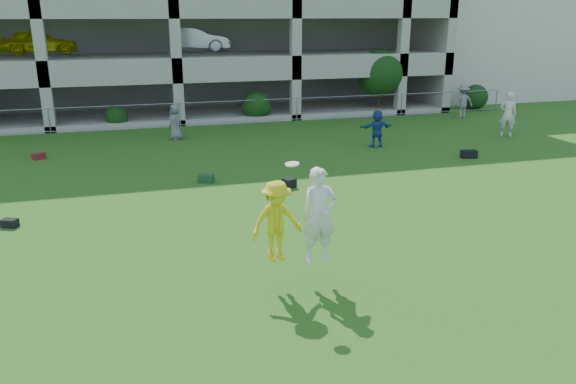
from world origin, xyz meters
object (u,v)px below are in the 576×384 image
object	(u,v)px
frisbee_contest	(293,219)
stucco_building	(486,19)
bystander_c	(175,122)
bystander_d	(377,128)
parking_garage	(161,2)
bystander_e	(508,114)
bystander_f	(463,101)
crate_d	(289,183)

from	to	relation	value
frisbee_contest	stucco_building	bearing A→B (deg)	50.11
bystander_c	frisbee_contest	xyz separation A→B (m)	(1.04, -14.87, 0.66)
bystander_d	parking_garage	xyz separation A→B (m)	(-7.47, 15.43, 5.24)
bystander_d	frisbee_contest	xyz separation A→B (m)	(-6.90, -11.12, 0.66)
frisbee_contest	parking_garage	world-z (taller)	parking_garage
stucco_building	bystander_c	size ratio (longest dim) A/B	10.27
bystander_e	parking_garage	world-z (taller)	parking_garage
frisbee_contest	parking_garage	distance (m)	26.95
bystander_f	frisbee_contest	bearing A→B (deg)	55.94
frisbee_contest	parking_garage	xyz separation A→B (m)	(-0.56, 26.55, 4.57)
bystander_c	bystander_f	world-z (taller)	bystander_f
bystander_e	bystander_f	distance (m)	4.81
frisbee_contest	bystander_d	bearing A→B (deg)	58.16
stucco_building	crate_d	size ratio (longest dim) A/B	45.71
bystander_e	bystander_d	bearing A→B (deg)	33.92
crate_d	frisbee_contest	world-z (taller)	frisbee_contest
crate_d	stucco_building	bearing A→B (deg)	44.53
stucco_building	bystander_f	world-z (taller)	stucco_building
bystander_f	bystander_e	bearing A→B (deg)	88.36
bystander_e	frisbee_contest	distance (m)	17.63
stucco_building	frisbee_contest	world-z (taller)	stucco_building
stucco_building	bystander_f	xyz separation A→B (m)	(-8.29, -10.68, -4.12)
bystander_f	parking_garage	size ratio (longest dim) A/B	0.06
crate_d	frisbee_contest	size ratio (longest dim) A/B	0.16
bystander_e	parking_garage	xyz separation A→B (m)	(-13.99, 15.13, 5.00)
bystander_d	crate_d	size ratio (longest dim) A/B	4.43
bystander_d	frisbee_contest	world-z (taller)	frisbee_contest
bystander_c	bystander_d	xyz separation A→B (m)	(7.94, -3.75, -0.00)
bystander_d	frisbee_contest	bearing A→B (deg)	56.36
bystander_d	bystander_e	distance (m)	6.53
stucco_building	parking_garage	distance (m)	23.03
bystander_e	bystander_f	size ratio (longest dim) A/B	1.14
frisbee_contest	parking_garage	bearing A→B (deg)	91.22
bystander_f	frisbee_contest	xyz separation A→B (m)	(-14.16, -16.18, 0.56)
stucco_building	frisbee_contest	bearing A→B (deg)	-129.89
bystander_d	bystander_e	world-z (taller)	bystander_e
stucco_building	bystander_d	xyz separation A→B (m)	(-15.54, -15.73, -4.22)
frisbee_contest	bystander_e	bearing A→B (deg)	40.39
bystander_d	bystander_f	distance (m)	8.84
stucco_building	bystander_f	distance (m)	14.13
stucco_building	bystander_c	xyz separation A→B (m)	(-23.48, -11.98, -4.22)
bystander_d	bystander_f	size ratio (longest dim) A/B	0.88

